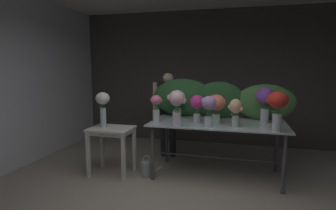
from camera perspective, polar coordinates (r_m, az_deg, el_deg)
name	(u,v)px	position (r m, az deg, el deg)	size (l,w,h in m)	color
ground_plane	(190,168)	(4.82, 4.54, -12.87)	(7.69, 7.69, 0.00)	#9E9384
wall_back	(204,78)	(6.24, 7.56, 5.65)	(5.70, 0.12, 2.93)	#4C4742
wall_left	(42,80)	(5.74, -24.64, 4.80)	(0.12, 3.62, 2.93)	silver
display_table_glass	(217,130)	(4.35, 10.22, -5.04)	(2.05, 1.03, 0.86)	silver
side_table_white	(111,135)	(4.45, -11.65, -6.11)	(0.67, 0.52, 0.76)	silver
florist	(168,105)	(5.19, 0.00, 0.03)	(0.60, 0.24, 1.61)	#232328
foliage_backdrop	(216,99)	(4.67, 10.00, 1.14)	(2.34, 0.29, 0.65)	#28562D
vase_peach_roses	(235,110)	(4.01, 13.80, -1.03)	(0.22, 0.18, 0.40)	silver
vase_violet_dahlias	(265,100)	(4.42, 19.49, 1.03)	(0.29, 0.27, 0.55)	silver
vase_ivory_stock	(177,100)	(4.54, 1.94, 0.97)	(0.33, 0.27, 0.47)	silver
vase_lilac_snapdragons	(209,108)	(3.92, 8.42, -0.55)	(0.22, 0.20, 0.45)	silver
vase_rosy_anemones	(156,106)	(4.29, -2.46, -0.22)	(0.20, 0.17, 0.41)	silver
vase_blush_lilies	(177,105)	(3.95, 1.86, 0.05)	(0.21, 0.21, 0.50)	silver
vase_scarlet_ranunculus	(277,105)	(3.88, 21.76, -0.04)	(0.28, 0.26, 0.54)	silver
vase_magenta_tulips	(197,105)	(4.19, 6.00, -0.04)	(0.22, 0.21, 0.43)	silver
vase_coral_freesia	(216,105)	(4.19, 9.99, 0.06)	(0.29, 0.28, 0.44)	silver
vase_white_roses_tall	(103,104)	(4.42, -13.39, 0.18)	(0.22, 0.22, 0.56)	silver
watering_can	(147,169)	(4.43, -4.37, -13.02)	(0.35, 0.18, 0.34)	#999EA3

